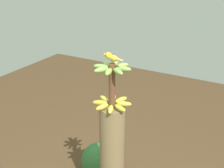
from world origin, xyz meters
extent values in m
cylinder|color=brown|center=(0.00, 0.00, 1.45)|extent=(0.05, 0.05, 0.34)
ellipsoid|color=gold|center=(0.08, -0.03, 1.31)|extent=(0.12, 0.08, 0.04)
ellipsoid|color=gold|center=(0.08, 0.03, 1.31)|extent=(0.12, 0.08, 0.04)
ellipsoid|color=gold|center=(0.03, 0.08, 1.31)|extent=(0.08, 0.12, 0.04)
ellipsoid|color=gold|center=(-0.03, 0.08, 1.31)|extent=(0.08, 0.12, 0.04)
ellipsoid|color=gold|center=(-0.08, 0.03, 1.31)|extent=(0.12, 0.08, 0.04)
ellipsoid|color=gold|center=(-0.08, -0.03, 1.31)|extent=(0.12, 0.08, 0.04)
ellipsoid|color=gold|center=(-0.03, -0.08, 1.31)|extent=(0.08, 0.12, 0.04)
ellipsoid|color=gold|center=(0.03, -0.08, 1.31)|extent=(0.08, 0.12, 0.04)
ellipsoid|color=olive|center=(-0.02, 0.08, 1.59)|extent=(0.06, 0.12, 0.04)
ellipsoid|color=#719946|center=(-0.07, 0.04, 1.59)|extent=(0.12, 0.09, 0.04)
ellipsoid|color=olive|center=(-0.08, -0.02, 1.59)|extent=(0.12, 0.06, 0.04)
ellipsoid|color=olive|center=(-0.04, -0.07, 1.59)|extent=(0.09, 0.12, 0.04)
ellipsoid|color=olive|center=(0.02, -0.08, 1.59)|extent=(0.06, 0.12, 0.04)
ellipsoid|color=#79A241|center=(0.07, -0.04, 1.59)|extent=(0.12, 0.09, 0.04)
ellipsoid|color=olive|center=(0.08, 0.02, 1.59)|extent=(0.12, 0.06, 0.04)
ellipsoid|color=#739A45|center=(0.04, 0.07, 1.59)|extent=(0.09, 0.12, 0.04)
cone|color=#4C2D1E|center=(0.02, -0.04, 1.49)|extent=(0.04, 0.04, 0.06)
cylinder|color=#C68933|center=(0.00, -0.02, 1.62)|extent=(0.01, 0.00, 0.02)
cylinder|color=#C68933|center=(0.00, 0.00, 1.62)|extent=(0.01, 0.01, 0.02)
ellipsoid|color=orange|center=(0.00, -0.01, 1.66)|extent=(0.10, 0.07, 0.04)
ellipsoid|color=olive|center=(-0.01, -0.03, 1.66)|extent=(0.07, 0.02, 0.03)
ellipsoid|color=olive|center=(0.00, 0.01, 1.66)|extent=(0.07, 0.02, 0.03)
cube|color=olive|center=(-0.06, 0.01, 1.66)|extent=(0.06, 0.04, 0.01)
sphere|color=gold|center=(0.04, -0.02, 1.67)|extent=(0.05, 0.05, 0.05)
sphere|color=black|center=(0.05, 0.00, 1.67)|extent=(0.01, 0.01, 0.01)
cone|color=orange|center=(0.07, -0.03, 1.67)|extent=(0.03, 0.02, 0.02)
sphere|color=#2D6633|center=(0.41, -0.43, 0.28)|extent=(0.39, 0.39, 0.39)
camera|label=1|loc=(-0.79, 1.44, 2.20)|focal=40.58mm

